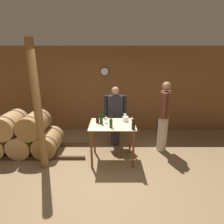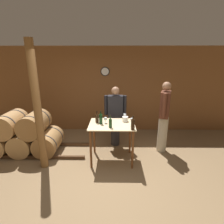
% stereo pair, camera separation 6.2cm
% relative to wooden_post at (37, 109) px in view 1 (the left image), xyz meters
% --- Properties ---
extents(ground_plane, '(14.00, 14.00, 0.00)m').
position_rel_wooden_post_xyz_m(ground_plane, '(1.32, -0.53, -1.35)').
color(ground_plane, brown).
extents(back_wall, '(8.40, 0.08, 2.70)m').
position_rel_wooden_post_xyz_m(back_wall, '(1.32, 2.19, 0.00)').
color(back_wall, brown).
rests_on(back_wall, ground_plane).
extents(barrel_rack, '(3.14, 0.83, 1.07)m').
position_rel_wooden_post_xyz_m(barrel_rack, '(-0.71, 0.64, -0.88)').
color(barrel_rack, '#4C331E').
rests_on(barrel_rack, ground_plane).
extents(tasting_table, '(1.02, 0.79, 0.92)m').
position_rel_wooden_post_xyz_m(tasting_table, '(1.51, 0.29, -0.61)').
color(tasting_table, beige).
rests_on(tasting_table, ground_plane).
extents(wooden_post, '(0.16, 0.16, 2.70)m').
position_rel_wooden_post_xyz_m(wooden_post, '(0.00, 0.00, 0.00)').
color(wooden_post, brown).
rests_on(wooden_post, ground_plane).
extents(wine_bottle_far_left, '(0.08, 0.08, 0.27)m').
position_rel_wooden_post_xyz_m(wine_bottle_far_left, '(1.17, 0.38, -0.33)').
color(wine_bottle_far_left, black).
rests_on(wine_bottle_far_left, tasting_table).
extents(wine_bottle_left, '(0.07, 0.07, 0.30)m').
position_rel_wooden_post_xyz_m(wine_bottle_left, '(1.26, 0.30, -0.31)').
color(wine_bottle_left, black).
rests_on(wine_bottle_left, tasting_table).
extents(wine_bottle_center, '(0.07, 0.07, 0.28)m').
position_rel_wooden_post_xyz_m(wine_bottle_center, '(1.48, 0.08, -0.33)').
color(wine_bottle_center, '#193819').
rests_on(wine_bottle_center, tasting_table).
extents(wine_bottle_right, '(0.08, 0.08, 0.30)m').
position_rel_wooden_post_xyz_m(wine_bottle_right, '(1.95, -0.03, -0.31)').
color(wine_bottle_right, black).
rests_on(wine_bottle_right, tasting_table).
extents(wine_glass_near_left, '(0.06, 0.06, 0.13)m').
position_rel_wooden_post_xyz_m(wine_glass_near_left, '(1.37, 0.34, -0.33)').
color(wine_glass_near_left, silver).
rests_on(wine_glass_near_left, tasting_table).
extents(wine_glass_near_center, '(0.07, 0.07, 0.14)m').
position_rel_wooden_post_xyz_m(wine_glass_near_center, '(1.82, 0.59, -0.33)').
color(wine_glass_near_center, silver).
rests_on(wine_glass_near_center, tasting_table).
extents(wine_glass_near_right, '(0.07, 0.07, 0.14)m').
position_rel_wooden_post_xyz_m(wine_glass_near_right, '(1.96, 0.29, -0.33)').
color(wine_glass_near_right, silver).
rests_on(wine_glass_near_right, tasting_table).
extents(ice_bucket, '(0.14, 0.14, 0.11)m').
position_rel_wooden_post_xyz_m(ice_bucket, '(1.82, 0.46, -0.37)').
color(ice_bucket, white).
rests_on(ice_bucket, tasting_table).
extents(person_host, '(0.34, 0.56, 1.81)m').
position_rel_wooden_post_xyz_m(person_host, '(2.81, 0.75, -0.39)').
color(person_host, '#B7AD93').
rests_on(person_host, ground_plane).
extents(person_visitor_with_scarf, '(0.59, 0.24, 1.64)m').
position_rel_wooden_post_xyz_m(person_visitor_with_scarf, '(1.59, 1.08, -0.49)').
color(person_visitor_with_scarf, '#232328').
rests_on(person_visitor_with_scarf, ground_plane).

